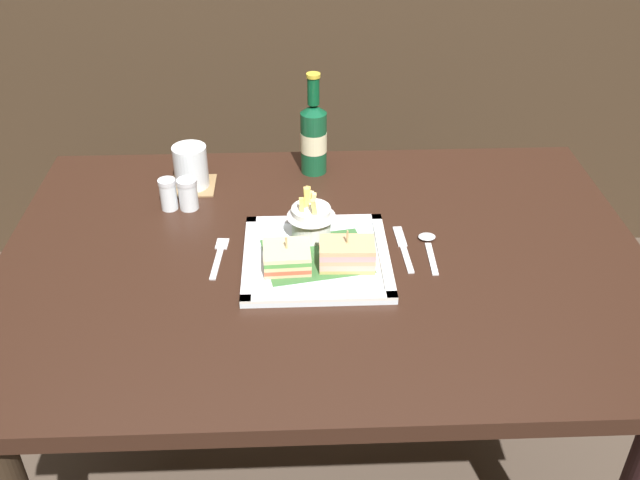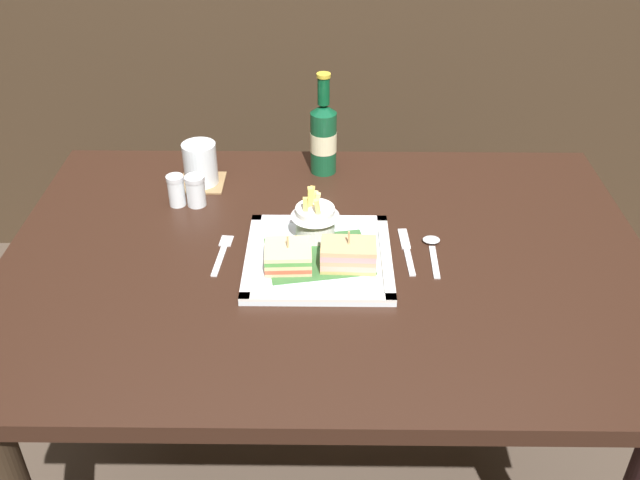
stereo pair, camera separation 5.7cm
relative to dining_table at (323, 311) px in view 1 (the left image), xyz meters
name	(u,v)px [view 1 (the left image)]	position (x,y,z in m)	size (l,w,h in m)	color
dining_table	(323,311)	(0.00, 0.00, 0.00)	(1.26, 0.88, 0.77)	black
square_plate	(316,258)	(-0.01, -0.02, 0.15)	(0.28, 0.28, 0.02)	white
sandwich_half_left	(287,257)	(-0.07, -0.05, 0.18)	(0.09, 0.08, 0.07)	#D6B183
sandwich_half_right	(347,254)	(0.04, -0.05, 0.18)	(0.11, 0.07, 0.08)	tan
fries_cup	(311,216)	(-0.02, 0.05, 0.20)	(0.10, 0.10, 0.11)	white
beer_bottle	(314,136)	(-0.01, 0.34, 0.23)	(0.06, 0.06, 0.24)	#134C2B
drink_coaster	(193,186)	(-0.28, 0.28, 0.15)	(0.10, 0.10, 0.00)	#947249
water_glass	(191,169)	(-0.28, 0.28, 0.19)	(0.08, 0.08, 0.10)	silver
fork	(219,255)	(-0.20, 0.00, 0.15)	(0.03, 0.14, 0.00)	silver
knife	(403,247)	(0.16, 0.02, 0.15)	(0.02, 0.16, 0.00)	silver
spoon	(428,243)	(0.21, 0.02, 0.15)	(0.03, 0.14, 0.01)	silver
salt_shaker	(169,196)	(-0.32, 0.18, 0.18)	(0.04, 0.04, 0.07)	silver
pepper_shaker	(188,196)	(-0.28, 0.18, 0.17)	(0.04, 0.04, 0.07)	silver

